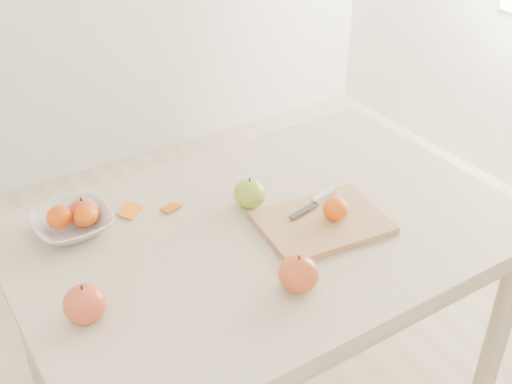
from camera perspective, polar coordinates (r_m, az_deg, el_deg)
table at (r=1.62m, az=0.96°, el=-5.84°), size 1.20×0.80×0.75m
cutting_board at (r=1.56m, az=5.90°, el=-2.75°), size 0.32×0.25×0.02m
board_tangerine at (r=1.55m, az=7.08°, el=-1.48°), size 0.06×0.06×0.05m
fruit_bowl at (r=1.59m, az=-15.99°, el=-2.70°), size 0.19×0.19×0.05m
bowl_tangerine_near at (r=1.58m, az=-17.08°, el=-2.15°), size 0.06×0.06×0.05m
bowl_tangerine_far at (r=1.57m, az=-14.90°, el=-2.04°), size 0.06×0.06×0.05m
orange_peel_a at (r=1.63m, az=-11.15°, el=-1.76°), size 0.07×0.07×0.01m
orange_peel_b at (r=1.63m, az=-7.58°, el=-1.45°), size 0.05×0.04×0.01m
paring_knife at (r=1.62m, az=5.72°, el=-0.54°), size 0.17×0.06×0.01m
apple_green at (r=1.61m, az=-0.57°, el=-0.12°), size 0.08×0.08×0.07m
apple_red_a at (r=1.60m, az=-15.09°, el=-1.77°), size 0.08×0.08×0.07m
apple_red_b at (r=1.33m, az=-14.97°, el=-9.59°), size 0.09×0.09×0.08m
apple_red_c at (r=1.36m, az=3.79°, el=-7.26°), size 0.09×0.09×0.08m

